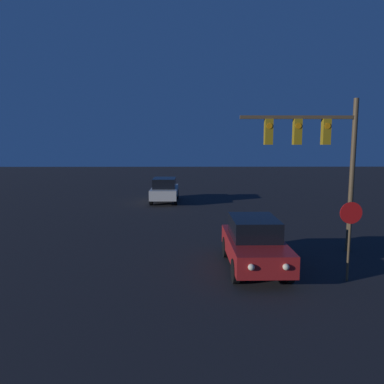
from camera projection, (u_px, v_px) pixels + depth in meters
name	position (u px, v px, depth m)	size (l,w,h in m)	color
car_near	(254.00, 243.00, 11.84)	(1.76, 4.03, 1.60)	#B21E1E
car_far	(165.00, 190.00, 24.55)	(1.74, 4.02, 1.60)	beige
traffic_signal_mast	(319.00, 148.00, 13.30)	(4.17, 0.30, 5.51)	brown
stop_sign	(350.00, 227.00, 10.62)	(0.63, 0.07, 2.32)	brown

